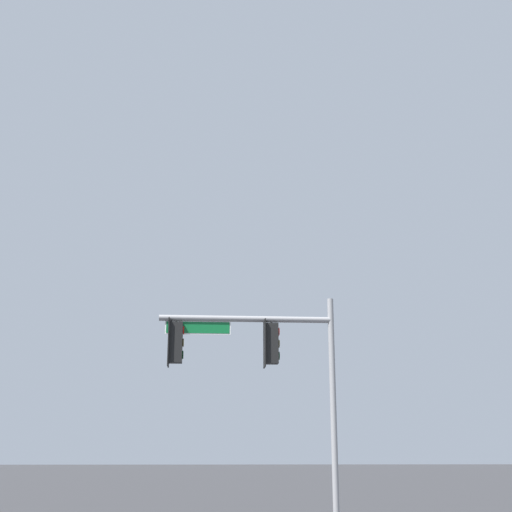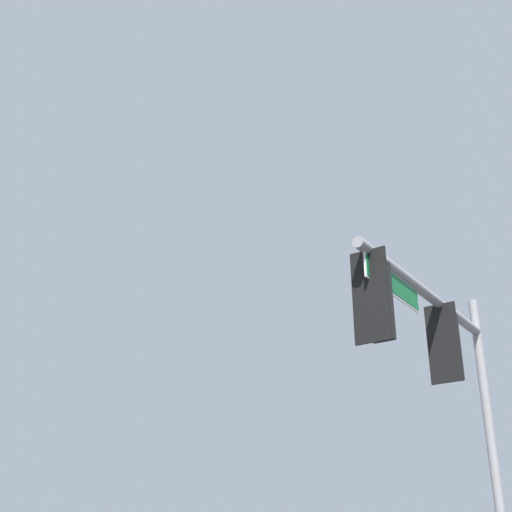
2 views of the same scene
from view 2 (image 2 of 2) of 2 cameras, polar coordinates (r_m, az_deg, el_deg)
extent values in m
cylinder|color=gray|center=(13.20, 18.50, -15.42)|extent=(0.17, 0.17, 5.85)
cylinder|color=gray|center=(11.57, 13.48, -2.96)|extent=(4.72, 0.29, 0.16)
cube|color=black|center=(11.82, 14.75, -6.72)|extent=(0.04, 0.52, 1.30)
cube|color=black|center=(11.99, 15.08, -6.93)|extent=(0.37, 0.33, 1.10)
cylinder|color=black|center=(12.18, 14.77, -4.19)|extent=(0.04, 0.04, 0.12)
cylinder|color=red|center=(12.27, 15.24, -5.67)|extent=(0.04, 0.22, 0.22)
cylinder|color=#392D05|center=(12.18, 15.41, -7.14)|extent=(0.04, 0.22, 0.22)
cylinder|color=black|center=(12.09, 15.58, -8.63)|extent=(0.04, 0.22, 0.22)
cube|color=black|center=(9.54, 9.13, -3.10)|extent=(0.04, 0.52, 1.30)
cube|color=black|center=(9.70, 9.63, -3.42)|extent=(0.37, 0.33, 1.10)
cylinder|color=black|center=(9.93, 9.39, -0.13)|extent=(0.04, 0.04, 0.12)
cylinder|color=red|center=(9.99, 10.00, -1.98)|extent=(0.04, 0.22, 0.22)
cylinder|color=#392D05|center=(9.87, 10.14, -3.75)|extent=(0.04, 0.22, 0.22)
cylinder|color=black|center=(9.77, 10.28, -5.57)|extent=(0.04, 0.22, 0.22)
cube|color=#0F602D|center=(10.35, 10.89, -2.20)|extent=(1.72, 0.09, 0.31)
cube|color=white|center=(10.35, 10.89, -2.20)|extent=(1.78, 0.07, 0.37)
camera|label=1|loc=(17.89, 93.52, 2.73)|focal=50.00mm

